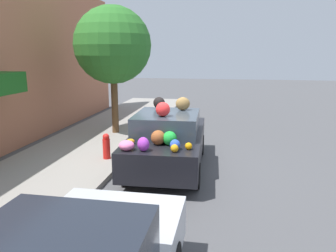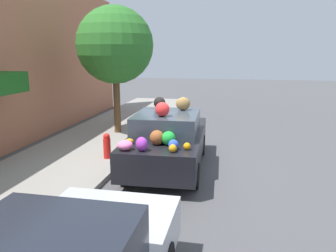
# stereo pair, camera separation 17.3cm
# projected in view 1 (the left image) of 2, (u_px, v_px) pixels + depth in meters

# --- Properties ---
(ground_plane) EXTENTS (60.00, 60.00, 0.00)m
(ground_plane) POSITION_uv_depth(u_px,v_px,m) (164.00, 167.00, 8.64)
(ground_plane) COLOR #4C4C4F
(sidewalk_curb) EXTENTS (24.00, 3.20, 0.13)m
(sidewalk_curb) POSITION_uv_depth(u_px,v_px,m) (68.00, 159.00, 9.09)
(sidewalk_curb) COLOR gray
(sidewalk_curb) RESTS_ON ground
(street_tree) EXTENTS (2.66, 2.66, 4.41)m
(street_tree) POSITION_uv_depth(u_px,v_px,m) (113.00, 45.00, 11.24)
(street_tree) COLOR brown
(street_tree) RESTS_ON sidewalk_curb
(fire_hydrant) EXTENTS (0.20, 0.20, 0.70)m
(fire_hydrant) POSITION_uv_depth(u_px,v_px,m) (106.00, 146.00, 8.88)
(fire_hydrant) COLOR red
(fire_hydrant) RESTS_ON sidewalk_curb
(art_car) EXTENTS (4.09, 1.90, 1.82)m
(art_car) POSITION_uv_depth(u_px,v_px,m) (168.00, 140.00, 8.40)
(art_car) COLOR black
(art_car) RESTS_ON ground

